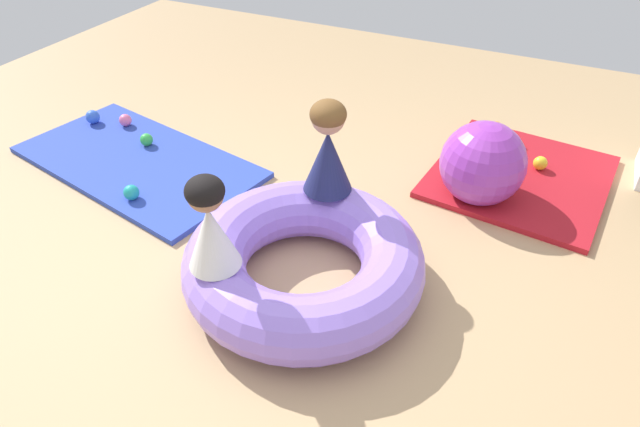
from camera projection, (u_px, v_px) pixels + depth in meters
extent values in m
plane|color=tan|center=(279.00, 282.00, 3.02)|extent=(8.00, 8.00, 0.00)
cube|color=#2D47B7|center=(138.00, 162.00, 3.97)|extent=(1.97, 1.27, 0.04)
cube|color=#B21923|center=(520.00, 176.00, 3.82)|extent=(1.25, 1.33, 0.04)
torus|color=#9975EA|center=(304.00, 261.00, 2.90)|extent=(1.29, 1.29, 0.34)
cone|color=navy|center=(328.00, 161.00, 3.04)|extent=(0.38, 0.38, 0.37)
sphere|color=tan|center=(328.00, 117.00, 2.87)|extent=(0.18, 0.18, 0.18)
ellipsoid|color=brown|center=(328.00, 114.00, 2.86)|extent=(0.20, 0.20, 0.16)
cone|color=white|center=(212.00, 237.00, 2.54)|extent=(0.33, 0.33, 0.33)
sphere|color=#936647|center=(205.00, 194.00, 2.39)|extent=(0.17, 0.17, 0.17)
ellipsoid|color=black|center=(205.00, 191.00, 2.38)|extent=(0.18, 0.18, 0.14)
sphere|color=blue|center=(93.00, 117.00, 4.37)|extent=(0.11, 0.11, 0.11)
sphere|color=yellow|center=(540.00, 163.00, 3.83)|extent=(0.10, 0.10, 0.10)
sphere|color=orange|center=(496.00, 127.00, 4.26)|extent=(0.09, 0.09, 0.09)
sphere|color=pink|center=(125.00, 120.00, 4.34)|extent=(0.10, 0.10, 0.10)
sphere|color=red|center=(519.00, 143.00, 4.09)|extent=(0.06, 0.06, 0.06)
sphere|color=green|center=(147.00, 140.00, 4.10)|extent=(0.09, 0.09, 0.09)
sphere|color=teal|center=(131.00, 192.00, 3.54)|extent=(0.10, 0.10, 0.10)
sphere|color=purple|center=(483.00, 164.00, 3.48)|extent=(0.55, 0.55, 0.55)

